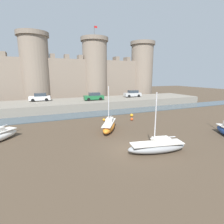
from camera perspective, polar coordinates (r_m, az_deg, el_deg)
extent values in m
plane|color=#4C3D2D|center=(16.61, 6.66, -12.19)|extent=(160.00, 160.00, 0.00)
cube|color=#3D4C56|center=(30.85, -8.20, -0.82)|extent=(80.00, 4.50, 0.10)
cube|color=gray|center=(37.64, -11.11, 2.53)|extent=(57.96, 10.00, 1.62)
cube|color=gray|center=(48.60, -14.27, 9.96)|extent=(45.96, 2.80, 10.93)
cylinder|color=gray|center=(47.99, -23.69, 12.22)|extent=(6.65, 6.65, 15.78)
cylinder|color=#796B5D|center=(48.91, -24.56, 22.06)|extent=(7.45, 7.45, 1.00)
cylinder|color=gray|center=(50.37, -5.56, 13.07)|extent=(6.65, 6.65, 15.78)
cylinder|color=#796B5D|center=(51.25, -5.76, 22.49)|extent=(7.45, 7.45, 1.00)
cylinder|color=#4C4742|center=(51.66, -5.81, 24.67)|extent=(0.10, 0.10, 3.00)
cube|color=red|center=(52.08, -5.31, 25.93)|extent=(0.80, 0.04, 0.50)
cylinder|color=gray|center=(56.93, 9.69, 12.81)|extent=(6.65, 6.65, 15.78)
cylinder|color=#796B5D|center=(57.71, 9.99, 21.16)|extent=(7.45, 7.45, 1.00)
cube|color=gray|center=(48.64, -31.92, 15.70)|extent=(1.10, 2.52, 1.10)
cube|color=gray|center=(48.38, -18.95, 16.84)|extent=(1.10, 2.52, 1.10)
cube|color=gray|center=(48.81, -14.64, 17.03)|extent=(1.10, 2.52, 1.10)
cube|color=gray|center=(49.48, -10.42, 17.14)|extent=(1.10, 2.52, 1.10)
cube|color=gray|center=(52.88, 1.32, 16.96)|extent=(1.10, 2.52, 1.10)
cube|color=gray|center=(54.43, 4.85, 16.78)|extent=(1.10, 2.52, 1.10)
ellipsoid|color=orange|center=(21.74, -0.96, -4.74)|extent=(3.74, 4.96, 1.08)
cube|color=silver|center=(21.61, -0.97, -3.47)|extent=(3.26, 4.35, 0.08)
cube|color=silver|center=(21.90, -0.80, -2.56)|extent=(1.44, 1.63, 0.44)
cylinder|color=silver|center=(20.87, -1.11, 2.36)|extent=(0.10, 0.10, 4.46)
cylinder|color=silver|center=(21.97, -0.75, -1.90)|extent=(1.27, 1.98, 0.08)
ellipsoid|color=gray|center=(16.31, 14.41, -11.21)|extent=(5.54, 2.48, 0.91)
cube|color=silver|center=(16.16, 14.49, -9.85)|extent=(4.86, 2.14, 0.08)
cube|color=silver|center=(16.24, 15.82, -8.82)|extent=(1.66, 1.23, 0.44)
cylinder|color=silver|center=(15.36, 14.03, -2.03)|extent=(0.10, 0.10, 4.48)
cylinder|color=silver|center=(16.22, 16.29, -8.01)|extent=(2.38, 0.54, 0.08)
sphere|color=orange|center=(26.42, -2.66, -2.54)|extent=(0.38, 0.38, 0.38)
sphere|color=orange|center=(27.40, -1.03, -1.97)|extent=(0.42, 0.42, 0.42)
sphere|color=orange|center=(29.27, 6.45, -1.05)|extent=(0.51, 0.51, 0.51)
sphere|color=#E04C1E|center=(26.86, 6.49, -2.31)|extent=(0.43, 0.43, 0.43)
cube|color=#B2B5B7|center=(43.01, 6.70, 5.71)|extent=(4.20, 1.96, 0.80)
cube|color=#2D3842|center=(43.01, 6.90, 6.64)|extent=(2.35, 1.64, 0.64)
cylinder|color=black|center=(41.73, 5.63, 5.16)|extent=(0.65, 0.22, 0.64)
cylinder|color=black|center=(43.27, 4.67, 5.41)|extent=(0.65, 0.22, 0.64)
cylinder|color=black|center=(42.87, 8.72, 5.25)|extent=(0.65, 0.22, 0.64)
cylinder|color=black|center=(44.36, 7.68, 5.50)|extent=(0.65, 0.22, 0.64)
cube|color=#1E6638|center=(37.24, -5.98, 4.78)|extent=(4.20, 1.96, 0.80)
cube|color=#2D3842|center=(37.20, -5.77, 5.87)|extent=(2.35, 1.64, 0.64)
cylinder|color=black|center=(36.18, -7.61, 4.09)|extent=(0.65, 0.22, 0.64)
cylinder|color=black|center=(37.83, -8.15, 4.41)|extent=(0.65, 0.22, 0.64)
cylinder|color=black|center=(36.78, -3.72, 4.30)|extent=(0.65, 0.22, 0.64)
cylinder|color=black|center=(38.41, -4.42, 4.60)|extent=(0.65, 0.22, 0.64)
cube|color=silver|center=(38.73, -22.50, 4.22)|extent=(4.20, 1.96, 0.80)
cube|color=#2D3842|center=(38.64, -22.36, 5.26)|extent=(2.35, 1.64, 0.64)
cylinder|color=black|center=(38.01, -24.44, 3.51)|extent=(0.65, 0.22, 0.64)
cylinder|color=black|center=(39.69, -24.25, 3.83)|extent=(0.65, 0.22, 0.64)
cylinder|color=black|center=(37.87, -20.61, 3.78)|extent=(0.65, 0.22, 0.64)
cylinder|color=black|center=(39.56, -20.58, 4.10)|extent=(0.65, 0.22, 0.64)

